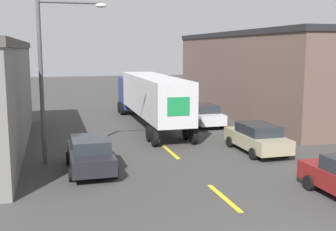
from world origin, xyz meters
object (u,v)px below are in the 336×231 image
semi_truck (149,95)px  parked_car_right_mid (257,138)px  parked_car_left_far (90,154)px  street_lamp (50,68)px  parked_car_right_far (203,114)px

semi_truck → parked_car_right_mid: bearing=-67.7°
parked_car_left_far → street_lamp: street_lamp is taller
parked_car_left_far → parked_car_right_far: bearing=46.8°
parked_car_right_mid → parked_car_left_far: same height
parked_car_right_mid → parked_car_left_far: bearing=-172.6°
parked_car_right_far → parked_car_left_far: bearing=-133.2°
parked_car_right_far → street_lamp: street_lamp is taller
street_lamp → parked_car_right_far: bearing=36.6°
parked_car_right_mid → street_lamp: bearing=177.1°
street_lamp → parked_car_right_mid: bearing=-2.9°
semi_truck → street_lamp: 11.58m
semi_truck → parked_car_left_far: size_ratio=3.31×
street_lamp → parked_car_left_far: bearing=-46.7°
parked_car_right_mid → parked_car_right_far: bearing=90.0°
parked_car_left_far → street_lamp: (-1.63, 1.73, 3.85)m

